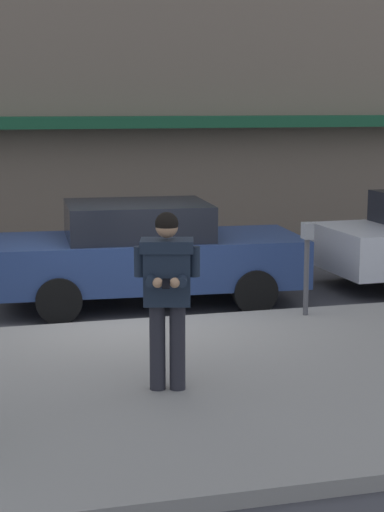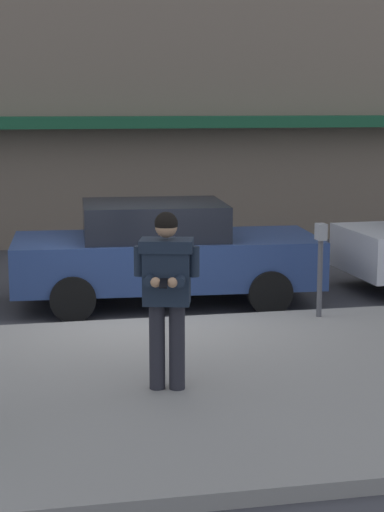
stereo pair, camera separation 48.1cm
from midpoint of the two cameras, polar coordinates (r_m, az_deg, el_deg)
ground_plane at (r=11.72m, az=-2.54°, el=-4.60°), size 80.00×80.00×0.00m
sidewalk at (r=9.26m, az=6.47°, el=-8.24°), size 32.00×5.30×0.14m
curb_paint_line at (r=11.96m, az=2.17°, el=-4.28°), size 28.00×0.12×0.01m
parked_sedan_mid at (r=12.75m, az=-0.84°, el=0.26°), size 4.60×2.14×1.54m
man_texting_on_phone at (r=8.43m, az=-0.07°, el=-1.71°), size 0.63×0.64×1.81m
parking_meter at (r=11.56m, az=9.74°, el=-0.02°), size 0.12×0.18×1.27m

